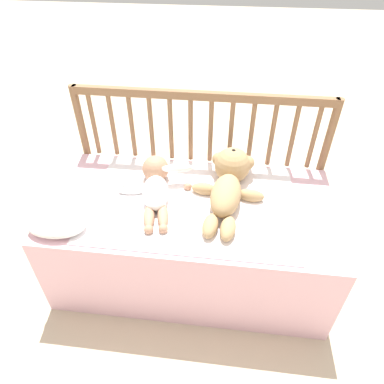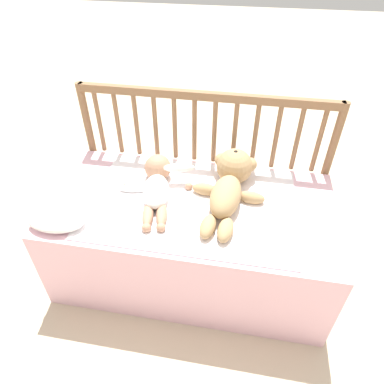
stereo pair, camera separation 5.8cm
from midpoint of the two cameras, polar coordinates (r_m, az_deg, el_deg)
ground_plane at (r=1.75m, az=-0.98°, el=-12.40°), size 12.00×12.00×0.00m
crib_mattress at (r=1.58m, az=-1.07°, el=-7.66°), size 1.19×0.61×0.43m
crib_rail at (r=1.63m, az=0.38°, el=9.14°), size 1.19×0.04×0.77m
blanket at (r=1.43m, az=-1.04°, el=-1.81°), size 0.85×0.57×0.01m
teddy_bear at (r=1.45m, az=5.00°, el=1.75°), size 0.31×0.49×0.16m
baby at (r=1.46m, az=-7.20°, el=1.10°), size 0.32×0.41×0.12m
small_pillow at (r=1.41m, az=-22.85°, el=-5.02°), size 0.23×0.14×0.06m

